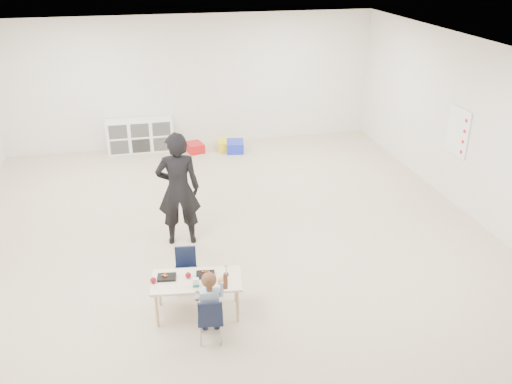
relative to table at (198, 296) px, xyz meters
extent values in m
plane|color=beige|center=(0.72, 1.64, -0.25)|extent=(9.00, 9.00, 0.00)
plane|color=white|center=(0.72, 1.64, 2.55)|extent=(9.00, 9.00, 0.00)
cube|color=white|center=(0.72, 6.14, 1.15)|extent=(8.00, 0.02, 2.80)
cube|color=white|center=(4.72, 1.64, 1.15)|extent=(0.02, 9.00, 2.80)
cube|color=#F5E7C4|center=(0.00, 0.00, 0.22)|extent=(1.13, 0.67, 0.03)
cube|color=black|center=(0.11, 0.06, 0.25)|extent=(0.24, 0.19, 0.03)
cube|color=black|center=(-0.35, 0.10, 0.25)|extent=(0.24, 0.19, 0.03)
cube|color=white|center=(-0.02, -0.14, 0.29)|extent=(0.08, 0.08, 0.10)
ellipsoid|color=#DAAB59|center=(0.30, -0.11, 0.27)|extent=(0.09, 0.09, 0.07)
sphere|color=maroon|center=(-0.09, 0.06, 0.28)|extent=(0.07, 0.07, 0.07)
sphere|color=maroon|center=(-0.51, 0.04, 0.28)|extent=(0.07, 0.07, 0.07)
cube|color=white|center=(-0.48, 5.92, 0.10)|extent=(1.40, 0.40, 0.70)
cube|color=white|center=(4.70, 2.24, 1.00)|extent=(0.02, 0.60, 0.80)
imported|color=black|center=(-0.02, 1.80, 0.62)|extent=(0.67, 0.47, 1.74)
cube|color=#B31113|center=(0.65, 5.59, -0.15)|extent=(0.41, 0.47, 0.20)
cube|color=yellow|center=(1.33, 5.59, -0.14)|extent=(0.38, 0.47, 0.21)
cube|color=#192AC2|center=(1.51, 5.43, -0.14)|extent=(0.43, 0.51, 0.22)
camera|label=1|loc=(-0.51, -5.42, 3.89)|focal=38.00mm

